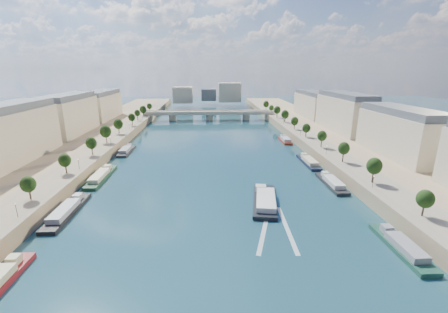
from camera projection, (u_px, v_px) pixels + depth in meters
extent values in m
plane|color=#0C2B36|center=(212.00, 158.00, 150.68)|extent=(700.00, 700.00, 0.00)
cube|color=#9E8460|center=(64.00, 155.00, 146.19)|extent=(44.00, 520.00, 5.00)
cube|color=#9E8460|center=(352.00, 151.00, 153.76)|extent=(44.00, 520.00, 5.00)
cube|color=gray|center=(95.00, 150.00, 146.26)|extent=(14.00, 520.00, 0.10)
cube|color=gray|center=(324.00, 146.00, 152.25)|extent=(14.00, 520.00, 0.10)
cylinder|color=#382B1E|center=(32.00, 193.00, 90.27)|extent=(0.50, 0.50, 3.82)
ellipsoid|color=black|center=(30.00, 182.00, 89.26)|extent=(4.80, 4.80, 5.52)
cylinder|color=#382B1E|center=(68.00, 168.00, 113.27)|extent=(0.50, 0.50, 3.82)
ellipsoid|color=black|center=(66.00, 159.00, 112.25)|extent=(4.80, 4.80, 5.52)
cylinder|color=#382B1E|center=(91.00, 151.00, 136.26)|extent=(0.50, 0.50, 3.82)
ellipsoid|color=black|center=(90.00, 144.00, 135.25)|extent=(4.80, 4.80, 5.52)
cylinder|color=#382B1E|center=(108.00, 139.00, 159.25)|extent=(0.50, 0.50, 3.82)
ellipsoid|color=black|center=(107.00, 133.00, 158.24)|extent=(4.80, 4.80, 5.52)
cylinder|color=#382B1E|center=(120.00, 130.00, 182.25)|extent=(0.50, 0.50, 3.82)
ellipsoid|color=black|center=(120.00, 125.00, 181.23)|extent=(4.80, 4.80, 5.52)
cylinder|color=#382B1E|center=(130.00, 124.00, 205.24)|extent=(0.50, 0.50, 3.82)
ellipsoid|color=black|center=(130.00, 118.00, 204.23)|extent=(4.80, 4.80, 5.52)
cylinder|color=#382B1E|center=(138.00, 118.00, 228.23)|extent=(0.50, 0.50, 3.82)
ellipsoid|color=black|center=(137.00, 113.00, 227.22)|extent=(4.80, 4.80, 5.52)
cylinder|color=#382B1E|center=(144.00, 114.00, 251.23)|extent=(0.50, 0.50, 3.82)
ellipsoid|color=black|center=(144.00, 109.00, 250.21)|extent=(4.80, 4.80, 5.52)
cylinder|color=#382B1E|center=(149.00, 110.00, 274.22)|extent=(0.50, 0.50, 3.82)
ellipsoid|color=black|center=(149.00, 106.00, 273.21)|extent=(4.80, 4.80, 5.52)
cylinder|color=#382B1E|center=(419.00, 208.00, 80.73)|extent=(0.50, 0.50, 3.82)
ellipsoid|color=black|center=(422.00, 196.00, 79.72)|extent=(4.80, 4.80, 5.52)
cylinder|color=#382B1E|center=(372.00, 177.00, 103.72)|extent=(0.50, 0.50, 3.82)
ellipsoid|color=black|center=(374.00, 167.00, 102.71)|extent=(4.80, 4.80, 5.52)
cylinder|color=#382B1E|center=(342.00, 157.00, 126.71)|extent=(0.50, 0.50, 3.82)
ellipsoid|color=black|center=(343.00, 149.00, 125.70)|extent=(4.80, 4.80, 5.52)
cylinder|color=#382B1E|center=(321.00, 144.00, 149.71)|extent=(0.50, 0.50, 3.82)
ellipsoid|color=black|center=(322.00, 137.00, 148.69)|extent=(4.80, 4.80, 5.52)
cylinder|color=#382B1E|center=(306.00, 134.00, 172.70)|extent=(0.50, 0.50, 3.82)
ellipsoid|color=black|center=(307.00, 128.00, 171.69)|extent=(4.80, 4.80, 5.52)
cylinder|color=#382B1E|center=(295.00, 126.00, 195.69)|extent=(0.50, 0.50, 3.82)
ellipsoid|color=black|center=(295.00, 121.00, 194.68)|extent=(4.80, 4.80, 5.52)
cylinder|color=#382B1E|center=(285.00, 120.00, 218.69)|extent=(0.50, 0.50, 3.82)
ellipsoid|color=black|center=(286.00, 115.00, 217.67)|extent=(4.80, 4.80, 5.52)
cylinder|color=#382B1E|center=(278.00, 115.00, 241.68)|extent=(0.50, 0.50, 3.82)
ellipsoid|color=black|center=(278.00, 111.00, 240.67)|extent=(4.80, 4.80, 5.52)
cylinder|color=#382B1E|center=(272.00, 111.00, 264.67)|extent=(0.50, 0.50, 3.82)
ellipsoid|color=black|center=(272.00, 107.00, 263.66)|extent=(4.80, 4.80, 5.52)
cylinder|color=#382B1E|center=(267.00, 108.00, 287.67)|extent=(0.50, 0.50, 3.82)
ellipsoid|color=black|center=(267.00, 104.00, 286.65)|extent=(4.80, 4.80, 5.52)
cylinder|color=black|center=(17.00, 211.00, 78.88)|extent=(0.14, 0.14, 4.00)
sphere|color=#FFE5B2|center=(15.00, 204.00, 78.29)|extent=(0.36, 0.36, 0.36)
cylinder|color=black|center=(79.00, 164.00, 117.21)|extent=(0.14, 0.14, 4.00)
sphere|color=#FFE5B2|center=(78.00, 159.00, 116.61)|extent=(0.36, 0.36, 0.36)
cylinder|color=black|center=(110.00, 141.00, 155.53)|extent=(0.14, 0.14, 4.00)
sphere|color=#FFE5B2|center=(110.00, 137.00, 154.94)|extent=(0.36, 0.36, 0.36)
cylinder|color=black|center=(129.00, 127.00, 193.85)|extent=(0.14, 0.14, 4.00)
sphere|color=#FFE5B2|center=(129.00, 123.00, 193.26)|extent=(0.36, 0.36, 0.36)
cylinder|color=black|center=(142.00, 117.00, 232.17)|extent=(0.14, 0.14, 4.00)
sphere|color=#FFE5B2|center=(142.00, 114.00, 231.58)|extent=(0.36, 0.36, 0.36)
cylinder|color=black|center=(373.00, 182.00, 98.77)|extent=(0.14, 0.14, 4.00)
sphere|color=#FFE5B2|center=(374.00, 176.00, 98.18)|extent=(0.36, 0.36, 0.36)
cylinder|color=black|center=(327.00, 151.00, 137.10)|extent=(0.14, 0.14, 4.00)
sphere|color=#FFE5B2|center=(327.00, 146.00, 136.50)|extent=(0.36, 0.36, 0.36)
cylinder|color=black|center=(300.00, 133.00, 175.42)|extent=(0.14, 0.14, 4.00)
sphere|color=#FFE5B2|center=(301.00, 129.00, 174.83)|extent=(0.36, 0.36, 0.36)
cylinder|color=black|center=(284.00, 121.00, 213.74)|extent=(0.14, 0.14, 4.00)
sphere|color=#FFE5B2|center=(284.00, 118.00, 213.15)|extent=(0.36, 0.36, 0.36)
cylinder|color=black|center=(272.00, 113.00, 252.06)|extent=(0.14, 0.14, 4.00)
sphere|color=#FFE5B2|center=(272.00, 111.00, 251.47)|extent=(0.36, 0.36, 0.36)
cube|color=#C6B298|center=(10.00, 138.00, 125.70)|extent=(16.00, 52.00, 20.00)
cube|color=#474C54|center=(4.00, 111.00, 122.43)|extent=(14.72, 50.44, 3.20)
cube|color=#C6B298|center=(70.00, 117.00, 181.26)|extent=(16.00, 52.00, 20.00)
cube|color=#474C54|center=(67.00, 98.00, 178.00)|extent=(14.72, 50.44, 3.20)
cube|color=#C6B298|center=(102.00, 106.00, 236.83)|extent=(16.00, 52.00, 20.00)
cube|color=#474C54|center=(101.00, 91.00, 233.56)|extent=(14.72, 50.44, 3.20)
cube|color=#C6B298|center=(401.00, 134.00, 134.63)|extent=(16.00, 52.00, 20.00)
cube|color=#474C54|center=(405.00, 108.00, 131.37)|extent=(14.72, 50.44, 3.20)
cube|color=#C6B298|center=(344.00, 115.00, 190.20)|extent=(16.00, 52.00, 20.00)
cube|color=#474C54|center=(346.00, 96.00, 186.93)|extent=(14.72, 50.44, 3.20)
cube|color=#C6B298|center=(313.00, 104.00, 245.77)|extent=(16.00, 52.00, 20.00)
cube|color=#474C54|center=(314.00, 90.00, 242.50)|extent=(14.72, 50.44, 3.20)
cube|color=#C6B298|center=(183.00, 95.00, 346.35)|extent=(22.00, 18.00, 18.00)
cube|color=#C6B298|center=(230.00, 92.00, 358.26)|extent=(26.00, 20.00, 22.00)
cube|color=#474C54|center=(209.00, 95.00, 372.44)|extent=(18.00, 16.00, 14.00)
cube|color=#C1B79E|center=(210.00, 113.00, 259.47)|extent=(112.00, 11.00, 2.20)
cube|color=#C1B79E|center=(210.00, 112.00, 254.26)|extent=(112.00, 0.80, 0.90)
cube|color=#C1B79E|center=(210.00, 110.00, 263.84)|extent=(112.00, 0.80, 0.90)
cylinder|color=#C1B79E|center=(173.00, 118.00, 258.83)|extent=(6.40, 6.40, 5.00)
cylinder|color=#C1B79E|center=(210.00, 117.00, 260.51)|extent=(6.40, 6.40, 5.00)
cylinder|color=#C1B79E|center=(246.00, 117.00, 262.19)|extent=(6.40, 6.40, 5.00)
cube|color=#C1B79E|center=(149.00, 118.00, 257.78)|extent=(6.00, 12.00, 5.00)
cube|color=#C1B79E|center=(269.00, 117.00, 263.25)|extent=(6.00, 12.00, 5.00)
cube|color=black|center=(264.00, 202.00, 100.09)|extent=(11.63, 26.67, 1.84)
cube|color=silver|center=(266.00, 199.00, 97.62)|extent=(8.80, 17.55, 1.66)
cube|color=silver|center=(261.00, 188.00, 106.99)|extent=(4.16, 3.67, 1.80)
cube|color=silver|center=(264.00, 229.00, 83.72)|extent=(8.64, 25.24, 0.04)
cube|color=silver|center=(287.00, 228.00, 84.06)|extent=(2.45, 26.03, 0.04)
cube|color=#C2BC91|center=(14.00, 260.00, 66.76)|extent=(2.50, 2.40, 1.80)
cube|color=black|center=(68.00, 212.00, 92.58)|extent=(5.00, 26.18, 1.80)
cube|color=#A8ADB4|center=(64.00, 211.00, 90.09)|extent=(4.10, 14.40, 1.60)
cube|color=#A8ADB4|center=(77.00, 197.00, 99.59)|extent=(2.50, 3.14, 1.80)
cube|color=#1A4128|center=(102.00, 178.00, 122.25)|extent=(5.00, 27.27, 1.80)
cube|color=beige|center=(99.00, 175.00, 119.68)|extent=(4.10, 15.00, 1.60)
cube|color=beige|center=(107.00, 167.00, 129.58)|extent=(2.50, 3.27, 1.80)
cube|color=#2C2B2E|center=(126.00, 152.00, 160.21)|extent=(5.00, 21.41, 1.80)
cube|color=gray|center=(125.00, 150.00, 158.09)|extent=(4.10, 11.77, 1.60)
cube|color=gray|center=(129.00, 146.00, 165.86)|extent=(2.50, 2.57, 1.80)
cube|color=#1B4537|center=(401.00, 249.00, 73.98)|extent=(5.00, 21.42, 1.80)
cube|color=gray|center=(406.00, 246.00, 71.86)|extent=(4.10, 11.78, 1.60)
cube|color=gray|center=(387.00, 229.00, 79.63)|extent=(2.50, 2.57, 1.80)
cube|color=black|center=(331.00, 184.00, 115.33)|extent=(5.00, 22.15, 1.80)
cube|color=silver|center=(334.00, 182.00, 113.15)|extent=(4.10, 12.18, 1.60)
cube|color=silver|center=(325.00, 174.00, 121.19)|extent=(2.50, 2.66, 1.80)
cube|color=#161E31|center=(308.00, 163.00, 141.34)|extent=(5.00, 23.42, 1.80)
cube|color=beige|center=(310.00, 161.00, 139.07)|extent=(4.10, 12.88, 1.60)
cube|color=beige|center=(304.00, 155.00, 147.56)|extent=(2.50, 2.81, 1.80)
cube|color=maroon|center=(285.00, 141.00, 183.71)|extent=(5.00, 18.31, 1.80)
cube|color=silver|center=(286.00, 139.00, 181.83)|extent=(4.10, 10.07, 1.60)
cube|color=silver|center=(283.00, 136.00, 188.47)|extent=(2.50, 2.20, 1.80)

